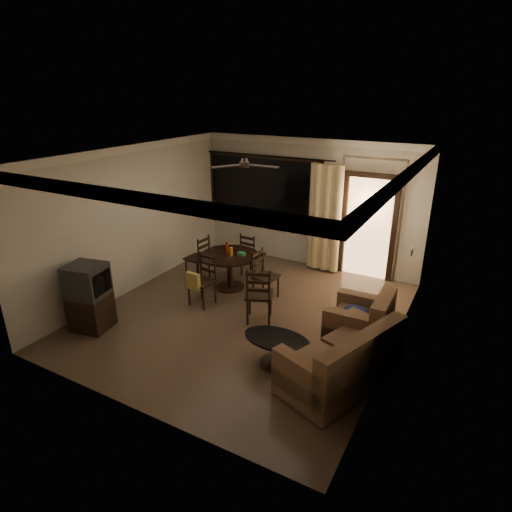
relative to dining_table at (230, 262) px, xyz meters
The scene contains 12 objects.
ground 1.29m from the dining_table, 44.29° to the right, with size 5.50×5.50×0.00m, color #7F6651.
room_shell 2.13m from the dining_table, 33.96° to the left, with size 5.50×6.70×5.50m.
dining_table is the anchor object (origin of this frame).
dining_chair_west 0.88m from the dining_table, behind, with size 0.46×0.46×0.95m.
dining_chair_east 0.88m from the dining_table, ahead, with size 0.46×0.46×0.95m.
dining_chair_south 0.90m from the dining_table, 95.12° to the right, with size 0.46×0.51×0.95m.
dining_chair_north 0.83m from the dining_table, 85.12° to the left, with size 0.46×0.46×0.95m.
tv_cabinet 2.70m from the dining_table, 116.40° to the right, with size 0.69×0.64×1.13m.
sofa 3.49m from the dining_table, 32.38° to the right, with size 1.41×1.88×0.89m.
armchair 3.00m from the dining_table, 15.33° to the right, with size 0.90×0.90×0.90m.
coffee_table 2.71m from the dining_table, 43.63° to the right, with size 1.00×0.60×0.44m.
side_chair 1.45m from the dining_table, 37.57° to the right, with size 0.60×0.60×1.03m.
Camera 1 is at (3.38, -5.77, 3.75)m, focal length 30.00 mm.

